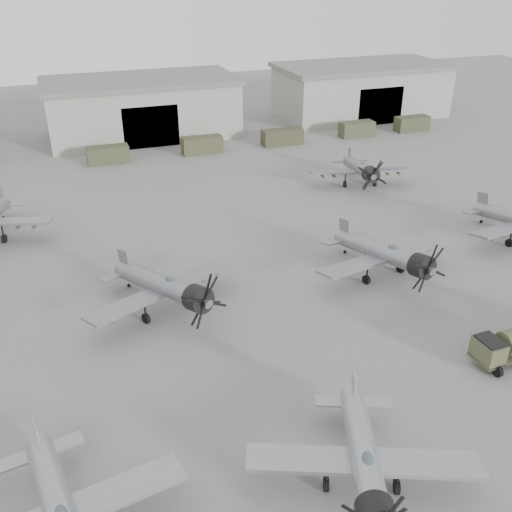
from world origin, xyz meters
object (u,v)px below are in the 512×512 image
at_px(aircraft_mid_2, 387,254).
at_px(aircraft_far_1, 361,169).
at_px(aircraft_mid_1, 166,287).
at_px(aircraft_near_1, 365,462).

xyz_separation_m(aircraft_mid_2, aircraft_far_1, (8.92, 20.50, -0.11)).
bearing_deg(aircraft_mid_1, aircraft_near_1, -98.06).
bearing_deg(aircraft_mid_1, aircraft_far_1, 10.49).
relative_size(aircraft_near_1, aircraft_far_1, 0.97).
xyz_separation_m(aircraft_near_1, aircraft_mid_1, (-5.96, 20.18, 0.17)).
height_order(aircraft_near_1, aircraft_mid_1, aircraft_mid_1).
distance_m(aircraft_near_1, aircraft_mid_1, 21.04).
height_order(aircraft_near_1, aircraft_far_1, aircraft_far_1).
height_order(aircraft_mid_1, aircraft_mid_2, aircraft_mid_1).
height_order(aircraft_mid_2, aircraft_far_1, aircraft_mid_2).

